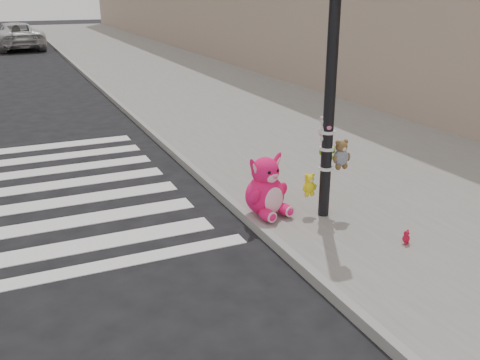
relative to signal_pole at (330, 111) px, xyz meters
name	(u,v)px	position (x,y,z in m)	size (l,w,h in m)	color
ground	(205,329)	(-2.63, -1.82, -1.75)	(120.00, 120.00, 0.00)	black
sidewalk_near	(244,105)	(2.37, 8.18, -1.68)	(7.00, 80.00, 0.14)	slate
curb_edge	(131,115)	(-1.08, 8.18, -1.68)	(0.12, 80.00, 0.15)	gray
signal_pole	(330,111)	(0.00, 0.00, 0.00)	(0.70, 0.50, 4.00)	black
pink_bunny	(266,190)	(-0.82, 0.35, -1.21)	(0.72, 0.80, 0.96)	#FF1565
red_teddy	(406,237)	(0.46, -1.32, -1.50)	(0.14, 0.10, 0.20)	red
car_white_near	(15,36)	(-3.12, 28.28, -0.99)	(2.52, 5.46, 1.52)	silver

